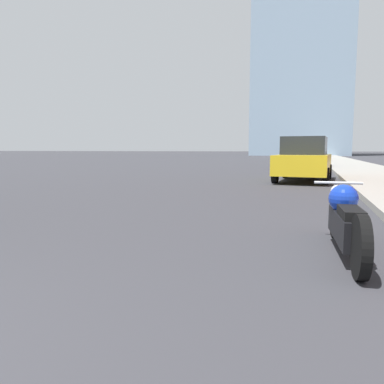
{
  "coord_description": "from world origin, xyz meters",
  "views": [
    {
      "loc": [
        3.14,
        -0.19,
        1.23
      ],
      "look_at": [
        1.36,
        5.56,
        0.54
      ],
      "focal_mm": 35.0,
      "sensor_mm": 36.0,
      "label": 1
    }
  ],
  "objects_px": {
    "motorcycle": "(345,220)",
    "parked_car_blue": "(313,156)",
    "parked_car_yellow": "(304,159)",
    "parked_car_black": "(309,153)"
  },
  "relations": [
    {
      "from": "parked_car_blue",
      "to": "parked_car_black",
      "type": "xyz_separation_m",
      "value": [
        -0.27,
        11.71,
        0.06
      ]
    },
    {
      "from": "parked_car_yellow",
      "to": "parked_car_black",
      "type": "height_order",
      "value": "parked_car_black"
    },
    {
      "from": "parked_car_blue",
      "to": "parked_car_black",
      "type": "height_order",
      "value": "parked_car_black"
    },
    {
      "from": "parked_car_yellow",
      "to": "parked_car_blue",
      "type": "distance_m",
      "value": 10.73
    },
    {
      "from": "motorcycle",
      "to": "parked_car_blue",
      "type": "distance_m",
      "value": 21.11
    },
    {
      "from": "motorcycle",
      "to": "parked_car_yellow",
      "type": "distance_m",
      "value": 10.4
    },
    {
      "from": "parked_car_yellow",
      "to": "motorcycle",
      "type": "bearing_deg",
      "value": -81.98
    },
    {
      "from": "motorcycle",
      "to": "parked_car_black",
      "type": "xyz_separation_m",
      "value": [
        -0.41,
        32.81,
        0.46
      ]
    },
    {
      "from": "parked_car_yellow",
      "to": "parked_car_black",
      "type": "xyz_separation_m",
      "value": [
        0.19,
        22.43,
        0.02
      ]
    },
    {
      "from": "parked_car_black",
      "to": "parked_car_blue",
      "type": "bearing_deg",
      "value": -85.62
    }
  ]
}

